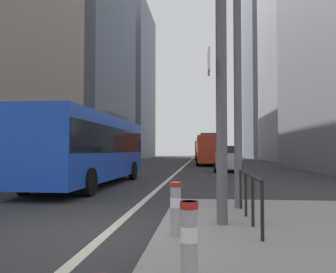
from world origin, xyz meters
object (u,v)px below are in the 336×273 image
object	(u,v)px
car_receding_near	(227,159)
car_receding_far	(211,155)
city_bus_red_receding	(208,148)
city_bus_blue_oncoming	(90,145)
bollard_right	(176,206)
traffic_signal_gantry	(126,30)
street_lamp_post	(237,9)
city_bus_red_distant	(203,149)
bollard_left	(189,240)
car_oncoming_mid	(101,158)

from	to	relation	value
car_receding_near	car_receding_far	size ratio (longest dim) A/B	1.06
city_bus_red_receding	city_bus_blue_oncoming	bearing A→B (deg)	-103.37
car_receding_far	bollard_right	world-z (taller)	car_receding_far
traffic_signal_gantry	street_lamp_post	xyz separation A→B (m)	(2.49, 2.07, 1.18)
city_bus_red_receding	car_receding_near	distance (m)	12.73
car_receding_near	city_bus_red_receding	bearing A→B (deg)	95.58
city_bus_red_distant	car_receding_far	bearing A→B (deg)	-84.77
city_bus_red_distant	bollard_right	bearing A→B (deg)	-90.69
traffic_signal_gantry	street_lamp_post	size ratio (longest dim) A/B	0.75
city_bus_blue_oncoming	bollard_left	world-z (taller)	city_bus_blue_oncoming
city_bus_red_receding	car_oncoming_mid	bearing A→B (deg)	-130.90
city_bus_blue_oncoming	city_bus_red_receding	bearing A→B (deg)	76.63
city_bus_red_receding	traffic_signal_gantry	xyz separation A→B (m)	(-2.25, -32.84, 2.26)
city_bus_red_distant	traffic_signal_gantry	world-z (taller)	traffic_signal_gantry
car_oncoming_mid	bollard_left	world-z (taller)	car_oncoming_mid
car_receding_far	car_oncoming_mid	bearing A→B (deg)	-114.89
car_oncoming_mid	city_bus_red_distant	bearing A→B (deg)	74.76
city_bus_red_distant	car_oncoming_mid	bearing A→B (deg)	-105.24
car_receding_far	bollard_left	world-z (taller)	car_receding_far
city_bus_red_distant	car_receding_far	world-z (taller)	city_bus_red_distant
traffic_signal_gantry	bollard_left	bearing A→B (deg)	-66.79
car_receding_near	bollard_left	bearing A→B (deg)	-95.01
city_bus_blue_oncoming	street_lamp_post	xyz separation A→B (m)	(5.98, -6.57, 3.45)
city_bus_blue_oncoming	city_bus_red_distant	distance (m)	45.85
bollard_left	bollard_right	size ratio (longest dim) A/B	1.00
car_oncoming_mid	bollard_right	world-z (taller)	car_oncoming_mid
city_bus_red_distant	car_receding_near	distance (m)	34.04
car_receding_near	bollard_right	size ratio (longest dim) A/B	4.74
city_bus_blue_oncoming	traffic_signal_gantry	xyz separation A→B (m)	(3.50, -8.64, 2.26)
car_receding_near	city_bus_red_distant	bearing A→B (deg)	92.88
car_receding_near	bollard_left	xyz separation A→B (m)	(-2.06, -23.53, -0.33)
bollard_left	bollard_right	distance (m)	2.29
city_bus_blue_oncoming	car_oncoming_mid	xyz separation A→B (m)	(-3.43, 13.61, -0.85)
city_bus_red_receding	car_receding_far	world-z (taller)	city_bus_red_receding
city_bus_blue_oncoming	traffic_signal_gantry	distance (m)	9.60
car_receding_near	bollard_left	distance (m)	23.62
traffic_signal_gantry	city_bus_blue_oncoming	bearing A→B (deg)	112.02
city_bus_red_receding	city_bus_red_distant	world-z (taller)	same
city_bus_blue_oncoming	car_receding_far	distance (m)	35.11
city_bus_red_distant	car_receding_near	bearing A→B (deg)	-87.12
city_bus_red_receding	bollard_left	xyz separation A→B (m)	(-0.83, -36.17, -1.18)
car_receding_near	street_lamp_post	size ratio (longest dim) A/B	0.54
city_bus_red_distant	traffic_signal_gantry	size ratio (longest dim) A/B	1.76
city_bus_blue_oncoming	bollard_left	distance (m)	13.00
city_bus_red_receding	car_receding_near	size ratio (longest dim) A/B	2.57
city_bus_blue_oncoming	city_bus_red_receding	world-z (taller)	same
car_receding_far	street_lamp_post	bearing A→B (deg)	-90.42
street_lamp_post	bollard_left	bearing A→B (deg)	-101.12
car_receding_near	traffic_signal_gantry	xyz separation A→B (m)	(-3.49, -20.20, 3.11)
traffic_signal_gantry	bollard_left	world-z (taller)	traffic_signal_gantry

